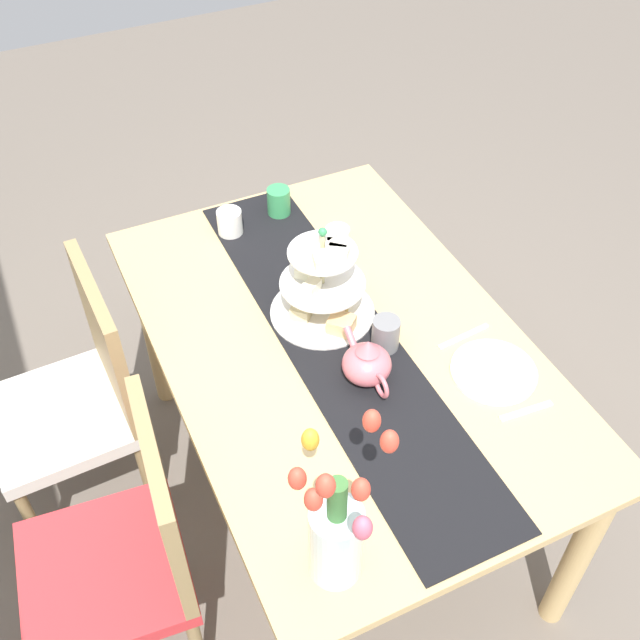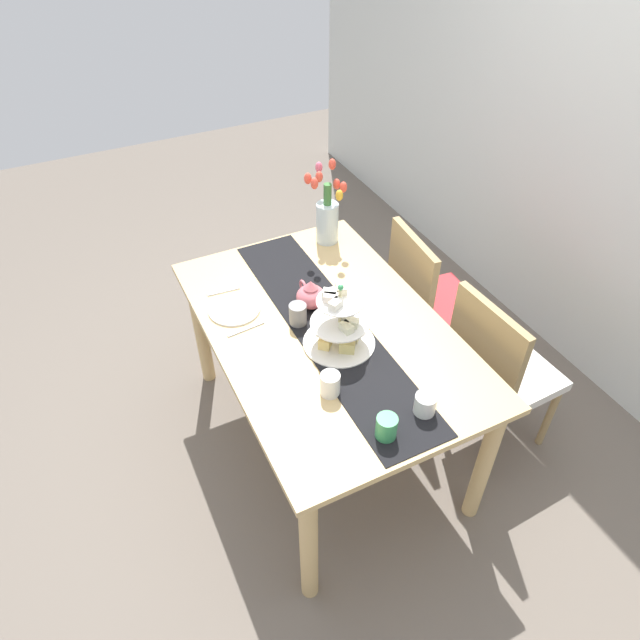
% 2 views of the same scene
% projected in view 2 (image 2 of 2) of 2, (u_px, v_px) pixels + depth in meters
% --- Properties ---
extents(ground_plane, '(8.00, 8.00, 0.00)m').
position_uv_depth(ground_plane, '(325.00, 436.00, 2.93)').
color(ground_plane, '#6B6056').
extents(room_wall_rear, '(6.00, 0.08, 2.60)m').
position_uv_depth(room_wall_rear, '(633.00, 139.00, 2.60)').
color(room_wall_rear, silver).
rests_on(room_wall_rear, ground_plane).
extents(dining_table, '(1.48, 0.96, 0.76)m').
position_uv_depth(dining_table, '(326.00, 346.00, 2.50)').
color(dining_table, tan).
rests_on(dining_table, ground_plane).
extents(chair_left, '(0.46, 0.46, 0.91)m').
position_uv_depth(chair_left, '(427.00, 299.00, 2.98)').
color(chair_left, '#9C8254').
rests_on(chair_left, ground_plane).
extents(chair_right, '(0.44, 0.44, 0.91)m').
position_uv_depth(chair_right, '(497.00, 369.00, 2.60)').
color(chair_right, '#9C8254').
rests_on(chair_right, ground_plane).
extents(table_runner, '(1.45, 0.30, 0.00)m').
position_uv_depth(table_runner, '(328.00, 326.00, 2.43)').
color(table_runner, black).
rests_on(table_runner, dining_table).
extents(tiered_cake_stand, '(0.30, 0.30, 0.30)m').
position_uv_depth(tiered_cake_stand, '(339.00, 326.00, 2.29)').
color(tiered_cake_stand, beige).
rests_on(tiered_cake_stand, table_runner).
extents(teapot, '(0.24, 0.13, 0.14)m').
position_uv_depth(teapot, '(311.00, 296.00, 2.50)').
color(teapot, '#D66B75').
rests_on(teapot, table_runner).
extents(tulip_vase, '(0.27, 0.21, 0.43)m').
position_uv_depth(tulip_vase, '(327.00, 214.00, 2.83)').
color(tulip_vase, silver).
rests_on(tulip_vase, dining_table).
extents(cream_jug, '(0.08, 0.08, 0.08)m').
position_uv_depth(cream_jug, '(425.00, 404.00, 2.05)').
color(cream_jug, white).
rests_on(cream_jug, dining_table).
extents(dinner_plate_left, '(0.23, 0.23, 0.01)m').
position_uv_depth(dinner_plate_left, '(234.00, 309.00, 2.51)').
color(dinner_plate_left, white).
rests_on(dinner_plate_left, dining_table).
extents(fork_left, '(0.03, 0.15, 0.01)m').
position_uv_depth(fork_left, '(224.00, 291.00, 2.61)').
color(fork_left, silver).
rests_on(fork_left, dining_table).
extents(knife_left, '(0.03, 0.17, 0.01)m').
position_uv_depth(knife_left, '(246.00, 329.00, 2.42)').
color(knife_left, silver).
rests_on(knife_left, dining_table).
extents(mug_grey, '(0.08, 0.08, 0.09)m').
position_uv_depth(mug_grey, '(298.00, 314.00, 2.41)').
color(mug_grey, slate).
rests_on(mug_grey, table_runner).
extents(mug_white_text, '(0.08, 0.08, 0.09)m').
position_uv_depth(mug_white_text, '(330.00, 384.00, 2.12)').
color(mug_white_text, white).
rests_on(mug_white_text, dining_table).
extents(mug_orange, '(0.08, 0.08, 0.09)m').
position_uv_depth(mug_orange, '(386.00, 427.00, 1.97)').
color(mug_orange, '#389356').
rests_on(mug_orange, dining_table).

